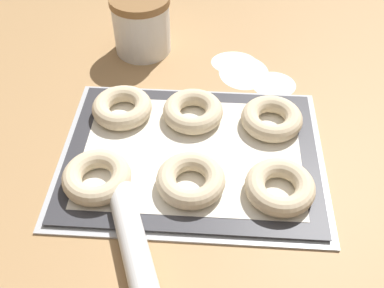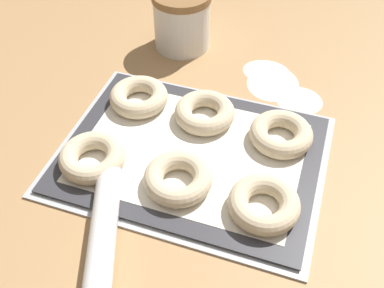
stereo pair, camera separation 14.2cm
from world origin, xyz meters
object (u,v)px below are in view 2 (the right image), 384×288
at_px(bagel_front_center, 178,178).
at_px(rolling_pin, 100,260).
at_px(bagel_back_left, 139,97).
at_px(bagel_back_right, 281,134).
at_px(flour_canister, 182,19).
at_px(bagel_back_center, 205,112).
at_px(bagel_front_left, 92,157).
at_px(bagel_front_right, 264,204).
at_px(baking_tray, 192,153).

bearing_deg(bagel_front_center, rolling_pin, -108.42).
bearing_deg(bagel_front_center, bagel_back_left, 130.28).
bearing_deg(bagel_back_right, flour_canister, 138.36).
xyz_separation_m(bagel_front_center, bagel_back_right, (0.14, 0.16, 0.00)).
relative_size(bagel_back_center, bagel_back_right, 1.00).
height_order(bagel_back_center, flour_canister, flour_canister).
bearing_deg(flour_canister, bagel_front_left, -92.76).
xyz_separation_m(bagel_front_left, bagel_back_right, (0.30, 0.16, 0.00)).
bearing_deg(bagel_front_right, baking_tray, 149.79).
xyz_separation_m(bagel_back_center, rolling_pin, (-0.05, -0.34, -0.01)).
distance_m(baking_tray, bagel_back_right, 0.16).
xyz_separation_m(bagel_front_left, bagel_front_center, (0.16, 0.00, 0.00)).
relative_size(bagel_front_center, rolling_pin, 0.28).
height_order(bagel_front_left, rolling_pin, bagel_front_left).
relative_size(bagel_front_left, bagel_front_center, 1.00).
xyz_separation_m(bagel_back_right, rolling_pin, (-0.20, -0.33, -0.01)).
height_order(bagel_front_center, bagel_front_right, same).
xyz_separation_m(bagel_front_left, flour_canister, (0.02, 0.41, 0.04)).
relative_size(bagel_back_left, flour_canister, 0.87).
xyz_separation_m(bagel_front_center, rolling_pin, (-0.06, -0.17, -0.01)).
bearing_deg(bagel_back_right, baking_tray, -152.48).
relative_size(bagel_front_left, bagel_back_right, 1.00).
bearing_deg(rolling_pin, bagel_front_center, 71.58).
xyz_separation_m(bagel_front_right, bagel_back_right, (-0.00, 0.16, 0.00)).
distance_m(bagel_front_right, rolling_pin, 0.26).
bearing_deg(bagel_front_center, bagel_front_left, -178.64).
xyz_separation_m(baking_tray, bagel_back_left, (-0.14, 0.09, 0.02)).
bearing_deg(baking_tray, bagel_back_center, 92.50).
bearing_deg(bagel_front_center, bagel_back_center, 92.37).
relative_size(bagel_front_right, rolling_pin, 0.28).
bearing_deg(bagel_back_center, flour_canister, 118.66).
bearing_deg(bagel_front_left, bagel_front_right, -0.27).
bearing_deg(bagel_back_center, bagel_front_center, -87.63).
xyz_separation_m(bagel_front_right, bagel_back_left, (-0.29, 0.17, 0.00)).
height_order(bagel_front_left, bagel_front_right, same).
relative_size(bagel_front_center, bagel_back_right, 1.00).
xyz_separation_m(bagel_back_left, bagel_back_right, (0.28, -0.01, 0.00)).
relative_size(bagel_front_right, bagel_back_left, 1.00).
bearing_deg(bagel_back_center, bagel_front_right, -48.54).
height_order(bagel_front_left, bagel_front_center, same).
xyz_separation_m(bagel_front_center, bagel_front_right, (0.15, -0.01, 0.00)).
distance_m(bagel_front_right, flour_canister, 0.50).
height_order(baking_tray, rolling_pin, rolling_pin).
relative_size(baking_tray, rolling_pin, 1.16).
bearing_deg(bagel_back_right, bagel_front_left, -151.63).
height_order(bagel_back_right, flour_canister, flour_canister).
distance_m(bagel_back_right, rolling_pin, 0.38).
xyz_separation_m(bagel_back_left, flour_canister, (0.01, 0.23, 0.04)).
xyz_separation_m(baking_tray, rolling_pin, (-0.05, -0.25, 0.02)).
distance_m(bagel_back_left, bagel_back_center, 0.14).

